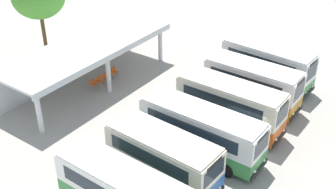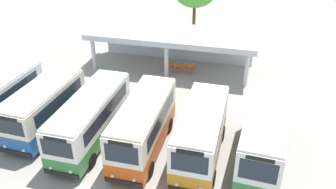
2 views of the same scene
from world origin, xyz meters
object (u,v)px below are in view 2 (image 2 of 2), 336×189
(city_bus_far_end_green, at_px, (263,137))
(waiting_chair_end_by_column, at_px, (165,65))
(city_bus_fourth_amber, at_px, (144,124))
(waiting_chair_second_from_end, at_px, (171,66))
(city_bus_middle_cream, at_px, (91,117))
(city_bus_fifth_blue, at_px, (201,132))
(waiting_chair_middle_seat, at_px, (178,67))
(waiting_chair_fifth_seat, at_px, (192,68))
(waiting_chair_fourth_seat, at_px, (185,67))
(city_bus_second_in_row, at_px, (44,107))

(city_bus_far_end_green, relative_size, waiting_chair_end_by_column, 8.51)
(city_bus_fourth_amber, bearing_deg, waiting_chair_second_from_end, 95.05)
(city_bus_middle_cream, height_order, city_bus_far_end_green, city_bus_far_end_green)
(city_bus_middle_cream, bearing_deg, city_bus_fifth_blue, -0.33)
(city_bus_fifth_blue, relative_size, waiting_chair_second_from_end, 8.14)
(waiting_chair_second_from_end, relative_size, waiting_chair_middle_seat, 1.00)
(city_bus_fourth_amber, bearing_deg, city_bus_middle_cream, 178.31)
(city_bus_middle_cream, bearing_deg, waiting_chair_middle_seat, 74.04)
(city_bus_fourth_amber, xyz_separation_m, waiting_chair_middle_seat, (-0.35, 10.97, -1.30))
(city_bus_fourth_amber, xyz_separation_m, waiting_chair_fifth_seat, (0.91, 11.10, -1.30))
(waiting_chair_end_by_column, xyz_separation_m, waiting_chair_fourth_seat, (1.88, 0.01, 0.00))
(city_bus_fifth_blue, distance_m, waiting_chair_fifth_seat, 11.40)
(city_bus_far_end_green, relative_size, waiting_chair_middle_seat, 8.51)
(city_bus_fourth_amber, distance_m, waiting_chair_second_from_end, 11.14)
(city_bus_fifth_blue, distance_m, waiting_chair_second_from_end, 11.89)
(waiting_chair_second_from_end, height_order, waiting_chair_middle_seat, same)
(city_bus_second_in_row, xyz_separation_m, city_bus_fourth_amber, (6.91, -0.46, 0.09))
(waiting_chair_end_by_column, height_order, waiting_chair_second_from_end, same)
(city_bus_far_end_green, xyz_separation_m, waiting_chair_fourth_seat, (-6.63, 10.63, -1.29))
(waiting_chair_fourth_seat, bearing_deg, city_bus_middle_cream, -108.78)
(city_bus_fourth_amber, xyz_separation_m, waiting_chair_second_from_end, (-0.97, 11.02, -1.30))
(waiting_chair_middle_seat, bearing_deg, waiting_chair_fifth_seat, 5.55)
(waiting_chair_second_from_end, bearing_deg, city_bus_fifth_blue, -67.99)
(city_bus_far_end_green, bearing_deg, city_bus_second_in_row, -180.00)
(waiting_chair_end_by_column, xyz_separation_m, waiting_chair_middle_seat, (1.25, -0.11, 0.00))
(waiting_chair_middle_seat, bearing_deg, city_bus_far_end_green, -55.39)
(city_bus_fifth_blue, distance_m, city_bus_far_end_green, 3.48)
(waiting_chair_end_by_column, bearing_deg, waiting_chair_fifth_seat, 0.35)
(city_bus_far_end_green, relative_size, waiting_chair_fourth_seat, 8.51)
(city_bus_middle_cream, bearing_deg, waiting_chair_end_by_column, 80.40)
(waiting_chair_middle_seat, bearing_deg, waiting_chair_fourth_seat, 10.53)
(waiting_chair_end_by_column, relative_size, waiting_chair_fifth_seat, 1.00)
(city_bus_second_in_row, xyz_separation_m, city_bus_middle_cream, (3.46, -0.36, -0.02))
(city_bus_middle_cream, distance_m, waiting_chair_fifth_seat, 11.89)
(waiting_chair_middle_seat, bearing_deg, city_bus_middle_cream, -105.96)
(waiting_chair_end_by_column, bearing_deg, city_bus_fifth_blue, -65.35)
(city_bus_far_end_green, relative_size, waiting_chair_second_from_end, 8.51)
(city_bus_middle_cream, relative_size, waiting_chair_middle_seat, 9.31)
(city_bus_middle_cream, height_order, waiting_chair_middle_seat, city_bus_middle_cream)
(waiting_chair_fourth_seat, bearing_deg, waiting_chair_end_by_column, -179.69)
(city_bus_middle_cream, bearing_deg, waiting_chair_second_from_end, 77.19)
(waiting_chair_second_from_end, bearing_deg, city_bus_middle_cream, -102.81)
(city_bus_far_end_green, height_order, waiting_chair_second_from_end, city_bus_far_end_green)
(city_bus_fifth_blue, height_order, waiting_chair_fourth_seat, city_bus_fifth_blue)
(waiting_chair_second_from_end, height_order, waiting_chair_fifth_seat, same)
(city_bus_fourth_amber, distance_m, city_bus_fifth_blue, 3.46)
(city_bus_second_in_row, height_order, waiting_chair_second_from_end, city_bus_second_in_row)
(city_bus_far_end_green, bearing_deg, city_bus_fourth_amber, -176.21)
(city_bus_middle_cream, distance_m, city_bus_fifth_blue, 6.91)
(city_bus_fifth_blue, xyz_separation_m, city_bus_far_end_green, (3.46, 0.40, 0.02))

